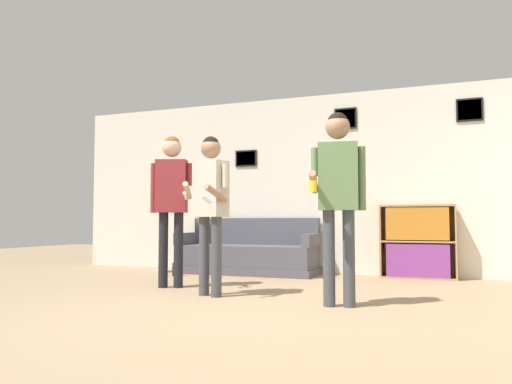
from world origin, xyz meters
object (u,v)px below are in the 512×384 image
object	(u,v)px
bookshelf	(418,242)
person_player_foreground_left	(171,193)
couch	(248,255)
bottle_on_floor	(175,269)
person_player_foreground_center	(210,197)
floor_lamp	(165,189)
person_watcher_holding_cup	(338,185)

from	to	relation	value
bookshelf	person_player_foreground_left	world-z (taller)	person_player_foreground_left
couch	bottle_on_floor	distance (m)	1.12
bookshelf	person_player_foreground_center	distance (m)	3.18
couch	bookshelf	size ratio (longest dim) A/B	2.10
floor_lamp	person_watcher_holding_cup	bearing A→B (deg)	-34.38
bookshelf	bottle_on_floor	bearing A→B (deg)	-164.09
person_player_foreground_left	person_watcher_holding_cup	world-z (taller)	person_player_foreground_left
bookshelf	person_watcher_holding_cup	bearing A→B (deg)	-101.98
person_player_foreground_center	person_watcher_holding_cup	xyz separation A→B (m)	(1.39, -0.16, 0.09)
person_player_foreground_left	person_player_foreground_center	bearing A→B (deg)	-30.96
couch	bottle_on_floor	size ratio (longest dim) A/B	7.75
person_player_foreground_left	bookshelf	bearing A→B (deg)	37.13
person_watcher_holding_cup	person_player_foreground_left	bearing A→B (deg)	164.16
couch	person_player_foreground_left	xyz separation A→B (m)	(-0.26, -1.82, 0.84)
floor_lamp	person_player_foreground_left	distance (m)	1.88
floor_lamp	person_player_foreground_left	world-z (taller)	person_player_foreground_left
person_player_foreground_center	bottle_on_floor	xyz separation A→B (m)	(-1.31, 1.53, -0.92)
bottle_on_floor	couch	bearing A→B (deg)	40.86
couch	person_watcher_holding_cup	xyz separation A→B (m)	(1.86, -2.42, 0.84)
person_player_foreground_center	person_watcher_holding_cup	size ratio (longest dim) A/B	0.94
person_watcher_holding_cup	bottle_on_floor	size ratio (longest dim) A/B	6.61
person_player_foreground_center	bottle_on_floor	distance (m)	2.22
floor_lamp	person_player_foreground_center	distance (m)	2.68
couch	bottle_on_floor	bearing A→B (deg)	-139.14
person_player_foreground_left	bottle_on_floor	bearing A→B (deg)	117.84
couch	floor_lamp	size ratio (longest dim) A/B	1.30
floor_lamp	person_watcher_holding_cup	world-z (taller)	person_watcher_holding_cup
bookshelf	person_player_foreground_left	distance (m)	3.41
person_player_foreground_left	floor_lamp	bearing A→B (deg)	123.72
person_player_foreground_left	person_player_foreground_center	xyz separation A→B (m)	(0.73, -0.44, -0.09)
bottle_on_floor	person_watcher_holding_cup	bearing A→B (deg)	-32.20
bookshelf	person_player_foreground_left	size ratio (longest dim) A/B	0.56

